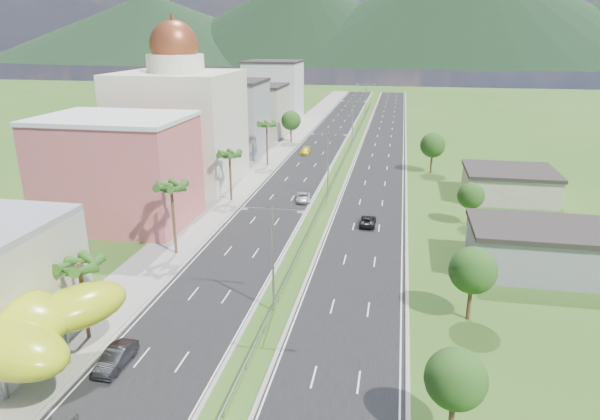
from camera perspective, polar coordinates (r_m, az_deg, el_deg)
The scene contains 30 objects.
ground at distance 46.55m, azimuth -5.74°, elevation -16.58°, with size 500.00×500.00×0.00m, color #2D5119.
road_left at distance 130.59m, azimuth 2.07°, elevation 6.67°, with size 11.00×260.00×0.04m, color black.
road_right at distance 129.28m, azimuth 8.70°, elevation 6.35°, with size 11.00×260.00×0.04m, color black.
sidewalk_left at distance 132.28m, azimuth -2.03°, elevation 6.84°, with size 7.00×260.00×0.12m, color gray.
median_guardrail at distance 112.09m, azimuth 4.49°, elevation 4.96°, with size 0.10×216.06×0.76m.
streetlight_median_b at distance 51.79m, azimuth -2.92°, elevation -4.17°, with size 6.04×0.25×11.00m.
streetlight_median_c at distance 89.43m, azimuth 3.04°, elevation 5.57°, with size 6.04×0.25×11.00m.
streetlight_median_d at distance 133.43m, azimuth 5.66°, elevation 9.78°, with size 6.04×0.25×11.00m.
streetlight_median_e at distance 177.93m, azimuth 7.01°, elevation 11.89°, with size 6.04×0.25×11.00m.
pink_shophouse at distance 81.24m, azimuth -18.80°, elevation 3.82°, with size 20.00×15.00×15.00m, color #C85E52.
domed_building at distance 100.72m, azimuth -12.72°, elevation 9.27°, with size 20.00×20.00×28.70m.
midrise_grey at distance 124.01m, azimuth -7.67°, elevation 9.64°, with size 16.00×15.00×16.00m, color gray.
midrise_beige at distance 145.06m, azimuth -4.94°, elevation 10.40°, with size 16.00×15.00×13.00m, color #9F9A83.
midrise_white at distance 166.87m, azimuth -2.83°, elevation 12.36°, with size 16.00×15.00×18.00m, color silver.
shed_near at distance 68.09m, azimuth 24.02°, elevation -4.01°, with size 15.00×10.00×5.00m, color gray.
shed_far at distance 96.48m, azimuth 21.37°, elevation 2.48°, with size 14.00×12.00×4.40m, color #9F9A83.
palm_tree_b at distance 50.82m, azimuth -22.48°, elevation -5.71°, with size 3.60×3.60×8.10m.
palm_tree_c at distance 66.83m, azimuth -13.57°, elevation 2.17°, with size 3.60×3.60×9.60m.
palm_tree_d at distance 87.86m, azimuth -7.52°, elevation 5.73°, with size 3.60×3.60×8.60m.
palm_tree_e at distance 111.30m, azimuth -3.57°, elevation 8.93°, with size 3.60×3.60×9.40m.
leafy_tree_lfar at distance 135.80m, azimuth -0.97°, elevation 9.52°, with size 4.90×4.90×8.05m.
leafy_tree_ra at distance 38.58m, azimuth 16.27°, elevation -16.93°, with size 4.20×4.20×6.90m.
leafy_tree_rb at distance 53.54m, azimuth 17.96°, elevation -6.16°, with size 4.55×4.55×7.47m.
leafy_tree_rc at distance 80.33m, azimuth 17.77°, elevation 1.45°, with size 3.85×3.85×6.33m.
leafy_tree_rd at distance 108.71m, azimuth 13.98°, elevation 6.73°, with size 4.90×4.90×8.05m.
mountain_ridge at distance 489.60m, azimuth 16.82°, elevation 14.57°, with size 860.00×140.00×90.00m, color black, non-canonical shape.
car_dark_left at distance 48.73m, azimuth -19.03°, elevation -14.66°, with size 1.71×4.89×1.61m, color black.
car_silver_mid_left at distance 88.34m, azimuth 0.35°, elevation 1.37°, with size 2.21×4.79×1.33m, color #B4B9BD.
car_yellow_far_left at distance 123.41m, azimuth 0.57°, elevation 6.32°, with size 1.92×4.72×1.37m, color yellow.
car_dark_far_right at distance 77.94m, azimuth 7.25°, elevation -1.15°, with size 2.22×4.81×1.34m, color black.
Camera 1 is at (11.35, -36.45, 26.65)m, focal length 32.00 mm.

